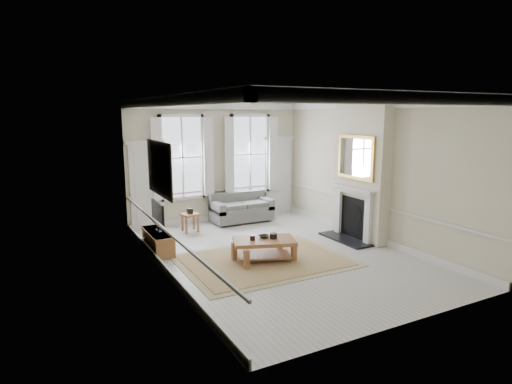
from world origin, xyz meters
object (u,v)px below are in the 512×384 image
sofa (241,210)px  coffee_table (264,243)px  tv_stand (158,241)px  side_table (190,217)px

sofa → coffee_table: sofa is taller
tv_stand → sofa: bearing=29.5°
side_table → coffee_table: 3.02m
side_table → tv_stand: bearing=-133.5°
side_table → sofa: bearing=11.9°
sofa → coffee_table: bearing=-107.5°
coffee_table → sofa: bearing=91.9°
coffee_table → tv_stand: 2.49m
side_table → tv_stand: size_ratio=0.38×
sofa → tv_stand: (-2.86, -1.62, -0.12)m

